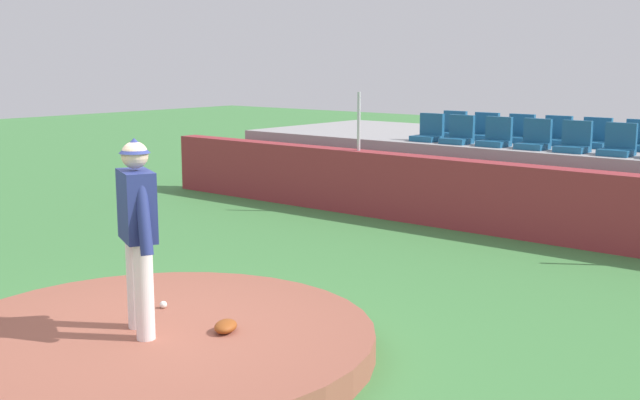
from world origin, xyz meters
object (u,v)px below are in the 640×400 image
(stadium_chair_7, at_px, (452,129))
(stadium_chair_8, at_px, (484,131))
(baseball, at_px, (163,305))
(stadium_chair_10, at_px, (556,136))
(stadium_chair_11, at_px, (595,138))
(stadium_chair_1, at_px, (459,135))
(stadium_chair_5, at_px, (618,145))
(stadium_chair_3, at_px, (534,140))
(stadium_chair_12, at_px, (639,141))
(pitcher, at_px, (137,222))
(fielding_glove, at_px, (226,326))
(stadium_chair_4, at_px, (574,142))
(stadium_chair_2, at_px, (496,137))
(stadium_chair_0, at_px, (429,132))
(stadium_chair_9, at_px, (519,133))

(stadium_chair_7, relative_size, stadium_chair_8, 1.00)
(baseball, height_order, stadium_chair_10, stadium_chair_10)
(stadium_chair_7, height_order, stadium_chair_11, same)
(stadium_chair_1, height_order, stadium_chair_5, same)
(stadium_chair_3, distance_m, stadium_chair_12, 1.67)
(pitcher, relative_size, baseball, 24.23)
(fielding_glove, relative_size, stadium_chair_4, 0.60)
(stadium_chair_5, height_order, stadium_chair_7, same)
(stadium_chair_5, bearing_deg, stadium_chair_2, -0.50)
(fielding_glove, height_order, stadium_chair_10, stadium_chair_10)
(stadium_chair_0, distance_m, stadium_chair_10, 2.24)
(stadium_chair_1, relative_size, stadium_chair_7, 1.00)
(baseball, xyz_separation_m, stadium_chair_10, (0.43, 8.45, 1.13))
(stadium_chair_8, bearing_deg, stadium_chair_11, -179.15)
(stadium_chair_1, xyz_separation_m, stadium_chair_11, (2.11, 0.92, 0.00))
(pitcher, height_order, stadium_chair_11, pitcher)
(stadium_chair_7, height_order, stadium_chair_10, same)
(stadium_chair_5, relative_size, stadium_chair_9, 1.00)
(stadium_chair_4, bearing_deg, stadium_chair_0, -0.65)
(stadium_chair_7, distance_m, stadium_chair_11, 2.79)
(stadium_chair_7, bearing_deg, pitcher, 102.97)
(stadium_chair_1, distance_m, stadium_chair_11, 2.30)
(baseball, distance_m, stadium_chair_10, 8.53)
(pitcher, height_order, stadium_chair_8, pitcher)
(baseball, distance_m, stadium_chair_12, 8.71)
(pitcher, height_order, stadium_chair_5, pitcher)
(fielding_glove, height_order, stadium_chair_12, stadium_chair_12)
(stadium_chair_1, bearing_deg, pitcher, 99.80)
(pitcher, relative_size, stadium_chair_8, 3.59)
(stadium_chair_4, height_order, stadium_chair_9, same)
(baseball, height_order, stadium_chair_0, stadium_chair_0)
(stadium_chair_11, bearing_deg, fielding_glove, 89.14)
(stadium_chair_5, relative_size, stadium_chair_8, 1.00)
(stadium_chair_3, distance_m, stadium_chair_9, 1.13)
(pitcher, bearing_deg, stadium_chair_4, 110.31)
(stadium_chair_8, relative_size, stadium_chair_11, 1.00)
(stadium_chair_3, distance_m, stadium_chair_7, 2.30)
(stadium_chair_2, relative_size, stadium_chair_11, 1.00)
(fielding_glove, bearing_deg, pitcher, -78.16)
(stadium_chair_2, xyz_separation_m, stadium_chair_8, (-0.69, 0.87, 0.00))
(stadium_chair_4, distance_m, stadium_chair_8, 2.26)
(stadium_chair_0, height_order, stadium_chair_4, same)
(stadium_chair_7, relative_size, stadium_chair_11, 1.00)
(fielding_glove, height_order, stadium_chair_3, stadium_chair_3)
(fielding_glove, xyz_separation_m, stadium_chair_10, (-0.57, 8.54, 1.11))
(baseball, distance_m, stadium_chair_3, 7.64)
(stadium_chair_0, bearing_deg, stadium_chair_9, -147.62)
(stadium_chair_8, distance_m, stadium_chair_12, 2.81)
(stadium_chair_2, bearing_deg, stadium_chair_7, -33.48)
(pitcher, height_order, stadium_chair_0, pitcher)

